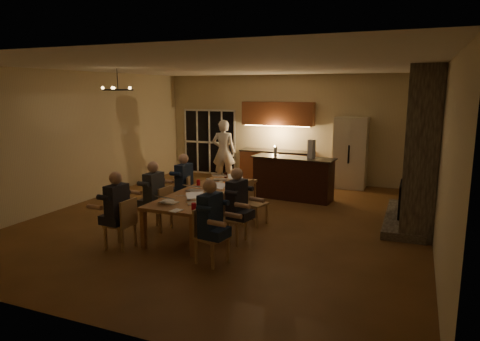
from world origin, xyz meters
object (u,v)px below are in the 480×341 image
at_px(person_left_mid, 154,196).
at_px(plate_far, 243,185).
at_px(chandelier, 118,90).
at_px(can_silver, 189,197).
at_px(chair_right_near, 212,237).
at_px(laptop_c, 195,185).
at_px(bar_island, 293,178).
at_px(laptop_a, 169,197).
at_px(redcup_mid, 198,182).
at_px(can_cola, 226,175).
at_px(laptop_e, 220,175).
at_px(laptop_f, 236,178).
at_px(redcup_far, 241,176).
at_px(redcup_near, 194,206).
at_px(plate_left, 168,201).
at_px(laptop_b, 196,197).
at_px(mug_back, 208,181).
at_px(chair_left_near, 120,223).
at_px(person_left_far, 184,185).
at_px(standing_person, 224,152).
at_px(dining_table, 206,210).
at_px(laptop_d, 215,187).
at_px(chair_right_far, 255,203).
at_px(mug_mid, 221,183).
at_px(chair_left_mid, 158,208).
at_px(bar_blender, 311,149).
at_px(bar_bottle, 275,151).
at_px(person_right_near, 210,222).
at_px(person_left_near, 117,211).
at_px(chair_right_mid, 233,218).
at_px(person_right_mid, 237,205).
at_px(plate_near, 210,200).
at_px(mug_front, 193,194).
at_px(refrigerator, 350,153).
at_px(chair_left_far, 181,195).

bearing_deg(person_left_mid, plate_far, 137.38).
xyz_separation_m(chandelier, can_silver, (2.08, -0.77, -1.94)).
height_order(chair_right_near, laptop_c, laptop_c).
bearing_deg(person_left_mid, bar_island, 154.67).
xyz_separation_m(laptop_a, redcup_mid, (-0.19, 1.48, -0.05)).
xyz_separation_m(redcup_mid, can_silver, (0.43, -1.19, 0.00)).
relative_size(person_left_mid, can_cola, 11.50).
bearing_deg(plate_far, laptop_e, 154.74).
xyz_separation_m(laptop_f, redcup_far, (-0.06, 0.41, -0.05)).
height_order(redcup_near, plate_left, redcup_near).
distance_m(redcup_far, plate_far, 0.64).
relative_size(laptop_b, mug_back, 3.20).
bearing_deg(can_silver, chair_left_near, -136.95).
bearing_deg(laptop_a, person_left_far, -60.71).
xyz_separation_m(person_left_far, standing_person, (-0.59, 3.37, 0.26)).
xyz_separation_m(dining_table, chair_right_near, (0.92, -1.58, 0.07)).
bearing_deg(laptop_d, redcup_mid, 153.98).
bearing_deg(chair_right_far, can_cola, 67.90).
bearing_deg(chair_left_near, chandelier, -143.83).
distance_m(laptop_a, mug_mid, 1.64).
bearing_deg(chair_left_mid, chair_left_near, 2.27).
height_order(person_left_far, laptop_e, person_left_far).
height_order(bar_island, bar_blender, bar_blender).
height_order(redcup_mid, bar_bottle, bar_bottle).
relative_size(person_right_near, redcup_far, 11.50).
relative_size(person_left_mid, plate_far, 4.97).
height_order(laptop_c, redcup_far, laptop_c).
relative_size(dining_table, person_left_near, 2.18).
relative_size(chair_right_mid, bar_bottle, 3.71).
xyz_separation_m(person_left_near, laptop_a, (0.66, 0.61, 0.17)).
bearing_deg(redcup_mid, person_right_mid, -36.56).
bearing_deg(can_cola, plate_near, -73.63).
relative_size(laptop_c, mug_front, 3.20).
bearing_deg(chair_right_mid, redcup_near, 154.32).
bearing_deg(mug_mid, plate_far, 29.75).
relative_size(person_left_near, laptop_a, 4.31).
bearing_deg(refrigerator, person_left_mid, -119.54).
bearing_deg(chair_left_mid, bar_island, 157.48).
distance_m(laptop_c, can_cola, 1.43).
bearing_deg(chair_left_far, chair_right_far, 71.40).
bearing_deg(chair_left_near, laptop_d, 145.09).
xyz_separation_m(chair_left_mid, laptop_a, (0.60, -0.56, 0.42)).
bearing_deg(plate_far, dining_table, -119.19).
relative_size(person_left_mid, plate_left, 6.25).
bearing_deg(person_right_mid, laptop_e, 44.89).
height_order(chair_right_near, plate_near, chair_right_near).
distance_m(person_left_far, plate_near, 1.75).
relative_size(standing_person, plate_near, 7.16).
bearing_deg(laptop_a, chair_right_near, 162.14).
relative_size(laptop_c, plate_far, 1.15).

